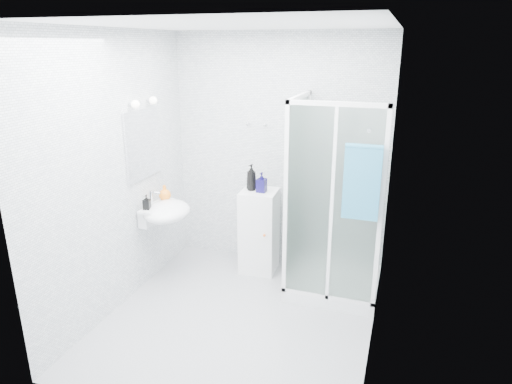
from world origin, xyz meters
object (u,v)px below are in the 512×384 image
(hand_towel, at_px, (362,181))
(soap_dispenser_black, at_px, (147,202))
(storage_cabinet, at_px, (259,231))
(shower_enclosure, at_px, (327,251))
(shampoo_bottle_b, at_px, (262,182))
(soap_dispenser_orange, at_px, (165,193))
(shampoo_bottle_a, at_px, (251,177))
(wall_basin, at_px, (165,212))

(hand_towel, height_order, soap_dispenser_black, hand_towel)
(hand_towel, bearing_deg, storage_cabinet, 150.66)
(shower_enclosure, distance_m, storage_cabinet, 0.84)
(shampoo_bottle_b, relative_size, soap_dispenser_orange, 1.31)
(storage_cabinet, height_order, shampoo_bottle_a, shampoo_bottle_a)
(shampoo_bottle_b, xyz_separation_m, soap_dispenser_orange, (-0.97, -0.36, -0.10))
(storage_cabinet, bearing_deg, shampoo_bottle_b, -37.59)
(hand_towel, distance_m, soap_dispenser_black, 2.14)
(wall_basin, relative_size, storage_cabinet, 0.59)
(soap_dispenser_orange, bearing_deg, wall_basin, -63.19)
(shower_enclosure, height_order, soap_dispenser_black, shower_enclosure)
(wall_basin, distance_m, soap_dispenser_orange, 0.24)
(soap_dispenser_orange, bearing_deg, shower_enclosure, 4.89)
(wall_basin, distance_m, hand_towel, 2.06)
(shower_enclosure, relative_size, wall_basin, 3.57)
(shower_enclosure, relative_size, storage_cabinet, 2.12)
(wall_basin, bearing_deg, soap_dispenser_orange, 116.81)
(storage_cabinet, height_order, soap_dispenser_black, soap_dispenser_black)
(storage_cabinet, distance_m, shampoo_bottle_a, 0.62)
(shampoo_bottle_a, distance_m, soap_dispenser_orange, 0.94)
(storage_cabinet, height_order, soap_dispenser_orange, soap_dispenser_orange)
(wall_basin, bearing_deg, shampoo_bottle_a, 36.31)
(hand_towel, relative_size, soap_dispenser_orange, 4.06)
(hand_towel, bearing_deg, shampoo_bottle_b, 150.84)
(wall_basin, relative_size, soap_dispenser_orange, 3.39)
(shampoo_bottle_a, relative_size, soap_dispenser_orange, 1.74)
(storage_cabinet, height_order, hand_towel, hand_towel)
(wall_basin, bearing_deg, hand_towel, -2.45)
(shower_enclosure, height_order, hand_towel, shower_enclosure)
(shampoo_bottle_a, bearing_deg, hand_towel, -27.77)
(wall_basin, distance_m, storage_cabinet, 1.07)
(soap_dispenser_black, bearing_deg, storage_cabinet, 35.91)
(hand_towel, bearing_deg, shampoo_bottle_a, 152.23)
(shower_enclosure, distance_m, hand_towel, 1.04)
(hand_towel, height_order, shampoo_bottle_a, hand_towel)
(wall_basin, height_order, shampoo_bottle_b, shampoo_bottle_b)
(shampoo_bottle_b, bearing_deg, soap_dispenser_orange, -159.67)
(shampoo_bottle_a, height_order, shampoo_bottle_b, shampoo_bottle_a)
(shower_enclosure, height_order, wall_basin, shower_enclosure)
(shower_enclosure, height_order, shampoo_bottle_b, shower_enclosure)
(hand_towel, relative_size, shampoo_bottle_a, 2.33)
(wall_basin, height_order, soap_dispenser_orange, soap_dispenser_orange)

